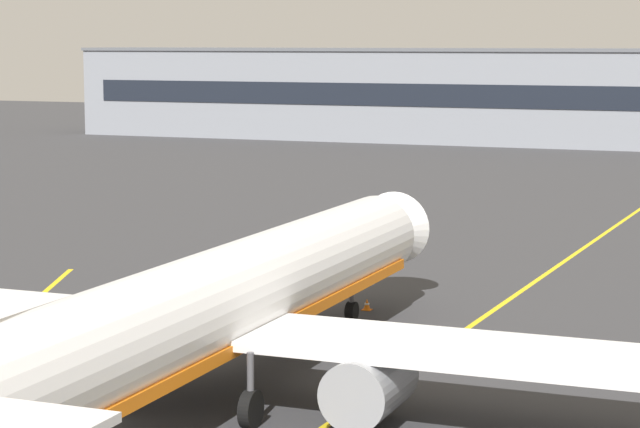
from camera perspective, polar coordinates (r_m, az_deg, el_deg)
taxiway_centreline at (r=63.16m, az=8.28°, el=-3.94°), size 6.49×179.90×0.01m
airliner_foreground at (r=44.63m, az=-5.17°, el=-4.37°), size 32.01×41.41×11.65m
safety_cone_by_nose_gear at (r=60.79m, az=2.12°, el=-4.08°), size 0.44×0.44×0.55m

